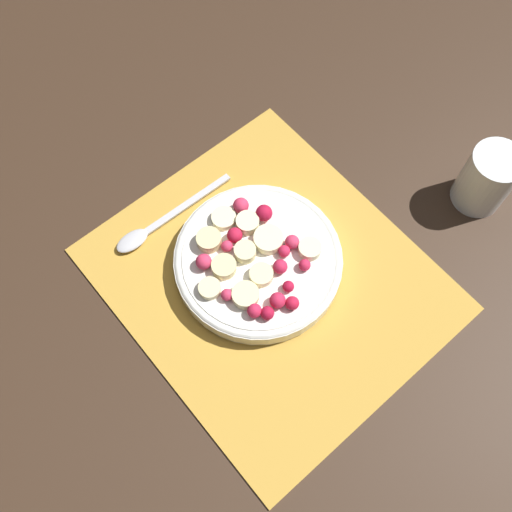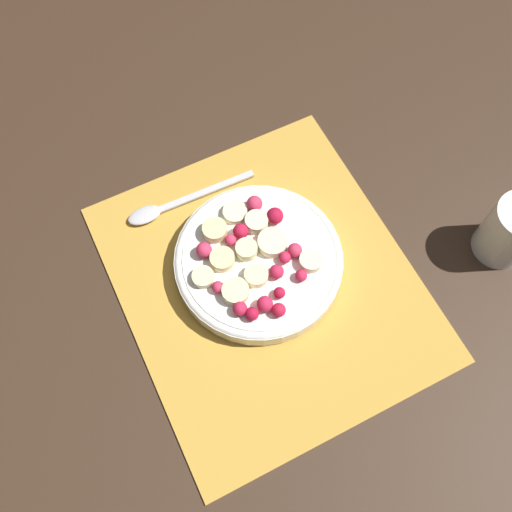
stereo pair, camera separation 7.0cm
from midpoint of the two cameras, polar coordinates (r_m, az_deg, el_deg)
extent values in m
plane|color=#382619|center=(0.73, 3.79, -2.94)|extent=(3.00, 3.00, 0.00)
cube|color=gold|center=(0.73, 3.80, -2.85)|extent=(0.41, 0.35, 0.01)
cylinder|color=silver|center=(0.72, 2.77, -1.02)|extent=(0.21, 0.21, 0.02)
torus|color=silver|center=(0.71, 2.80, -0.74)|extent=(0.21, 0.21, 0.01)
cylinder|color=white|center=(0.71, 2.81, -0.60)|extent=(0.19, 0.19, 0.00)
cylinder|color=beige|center=(0.69, -2.44, -2.44)|extent=(0.03, 0.03, 0.01)
cylinder|color=#F4EAB7|center=(0.71, 4.48, 1.04)|extent=(0.05, 0.05, 0.01)
cylinder|color=beige|center=(0.69, 2.75, -1.99)|extent=(0.04, 0.04, 0.01)
cylinder|color=#F4EAB7|center=(0.72, 2.82, 3.12)|extent=(0.04, 0.04, 0.01)
cylinder|color=beige|center=(0.71, -1.36, 2.29)|extent=(0.04, 0.04, 0.01)
cylinder|color=beige|center=(0.70, 1.87, 0.33)|extent=(0.04, 0.04, 0.01)
cylinder|color=beige|center=(0.68, 0.87, -3.92)|extent=(0.04, 0.04, 0.01)
cylinder|color=#F4EAB7|center=(0.73, 0.56, 4.05)|extent=(0.04, 0.04, 0.01)
cylinder|color=beige|center=(0.70, -0.55, -0.65)|extent=(0.04, 0.04, 0.01)
cylinder|color=#F4EAB7|center=(0.70, 8.32, -0.80)|extent=(0.04, 0.04, 0.01)
sphere|color=#DB3356|center=(0.70, 6.73, 0.26)|extent=(0.02, 0.02, 0.02)
sphere|color=#DB3356|center=(0.70, -2.40, 0.29)|extent=(0.02, 0.02, 0.02)
sphere|color=#D12347|center=(0.67, 1.35, -5.61)|extent=(0.02, 0.02, 0.02)
sphere|color=#B21433|center=(0.72, 4.67, 3.72)|extent=(0.02, 0.02, 0.02)
sphere|color=#D12347|center=(0.69, 4.96, -1.90)|extent=(0.02, 0.02, 0.02)
sphere|color=#D12347|center=(0.69, 7.41, -2.28)|extent=(0.01, 0.01, 0.01)
sphere|color=#DB3356|center=(0.71, 0.24, 1.29)|extent=(0.01, 0.01, 0.01)
sphere|color=red|center=(0.71, 1.25, 2.19)|extent=(0.02, 0.02, 0.02)
sphere|color=#D12347|center=(0.67, 3.87, -5.14)|extent=(0.02, 0.02, 0.02)
sphere|color=red|center=(0.67, 5.25, -5.74)|extent=(0.02, 0.02, 0.02)
sphere|color=#D12347|center=(0.70, 5.74, -0.46)|extent=(0.02, 0.02, 0.02)
sphere|color=#DB3356|center=(0.73, 2.59, 4.96)|extent=(0.02, 0.02, 0.02)
sphere|color=#B21433|center=(0.67, 2.56, -6.14)|extent=(0.02, 0.02, 0.02)
sphere|color=#DB3356|center=(0.68, -0.94, -3.46)|extent=(0.01, 0.01, 0.01)
sphere|color=#B21433|center=(0.68, 5.54, -3.90)|extent=(0.01, 0.01, 0.01)
cube|color=silver|center=(0.78, -2.38, 6.21)|extent=(0.01, 0.14, 0.00)
ellipsoid|color=silver|center=(0.76, -8.54, 3.79)|extent=(0.03, 0.05, 0.01)
cylinder|color=white|center=(0.79, 26.47, 1.99)|extent=(0.07, 0.07, 0.09)
camera|label=1|loc=(0.03, -87.12, 6.36)|focal=40.00mm
camera|label=2|loc=(0.03, 92.88, -6.36)|focal=40.00mm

